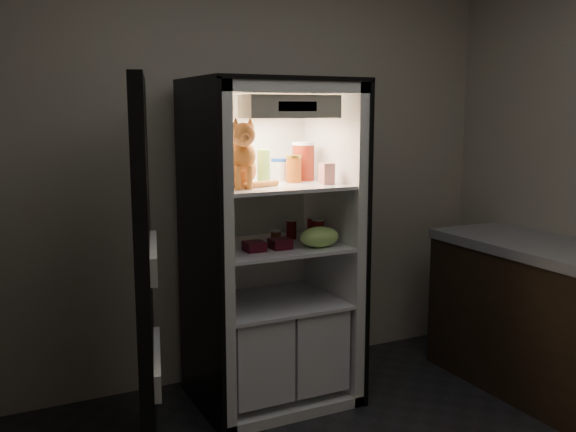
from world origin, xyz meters
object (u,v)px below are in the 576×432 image
Objects in this scene: tabby_cat at (240,161)px; grape_bag at (319,237)px; salsa_jar at (294,169)px; pepper_jar at (303,161)px; berry_box_right at (280,244)px; condiment_jar at (276,237)px; refrigerator at (269,267)px; parmesan_shaker at (263,167)px; berry_box_left at (254,246)px; mayo_tub at (279,170)px; soda_can_b at (313,229)px; cream_carton at (327,174)px; soda_can_a at (291,230)px; soda_can_c at (318,231)px.

tabby_cat is 1.65× the size of grape_bag.
pepper_jar is (0.11, 0.08, 0.03)m from salsa_jar.
condiment_jar is at bearing 75.86° from berry_box_right.
grape_bag is 2.11× the size of berry_box_right.
refrigerator is 9.79× the size of parmesan_shaker.
berry_box_left is (0.06, -0.04, -0.47)m from tabby_cat.
soda_can_b is (0.17, -0.11, -0.35)m from mayo_tub.
salsa_jar is 1.15× the size of soda_can_b.
tabby_cat is 3.22× the size of cream_carton.
refrigerator is 14.23× the size of mayo_tub.
mayo_tub is 1.21× the size of berry_box_right.
refrigerator is 11.94× the size of salsa_jar.
berry_box_left is (-0.43, -0.12, -0.04)m from soda_can_b.
grape_bag is at bearing -40.68° from parmesan_shaker.
parmesan_shaker is 1.76× the size of berry_box_right.
parmesan_shaker reaches higher than soda_can_a.
soda_can_b is at bearing -4.72° from parmesan_shaker.
cream_carton is 1.08× the size of berry_box_right.
grape_bag is at bearing -43.86° from condiment_jar.
cream_carton is at bearing -6.17° from berry_box_right.
tabby_cat reaches higher than grape_bag.
salsa_jar is at bearing 151.27° from soda_can_c.
soda_can_c reaches higher than condiment_jar.
tabby_cat is at bearing -150.64° from refrigerator.
condiment_jar is (-0.22, -0.09, -0.42)m from pepper_jar.
grape_bag is at bearing -81.91° from soda_can_a.
berry_box_right is (-0.25, -0.21, -0.44)m from pepper_jar.
salsa_jar is 1.44× the size of berry_box_right.
soda_can_c is at bearing -14.79° from condiment_jar.
condiment_jar is (0.02, -0.06, 0.19)m from refrigerator.
soda_can_c is at bearing 11.56° from berry_box_right.
berry_box_right is (-0.15, -0.12, -0.40)m from salsa_jar.
mayo_tub is at bearing 42.10° from berry_box_left.
pepper_jar is 0.49m from grape_bag.
mayo_tub is 1.61× the size of condiment_jar.
salsa_jar is 1.47× the size of berry_box_left.
parmesan_shaker reaches higher than condiment_jar.
pepper_jar reaches higher than grape_bag.
grape_bag reaches higher than berry_box_right.
soda_can_a is at bearing 32.45° from berry_box_left.
mayo_tub is at bearing 57.14° from condiment_jar.
cream_carton is 1.04× the size of soda_can_a.
salsa_jar reaches higher than soda_can_a.
parmesan_shaker is at bearing 175.28° from soda_can_b.
soda_can_a is 0.28m from grape_bag.
soda_can_a is 0.39m from berry_box_left.
parmesan_shaker reaches higher than berry_box_right.
cream_carton is 1.43× the size of condiment_jar.
salsa_jar is 0.68× the size of grape_bag.
mayo_tub is 0.40m from condiment_jar.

